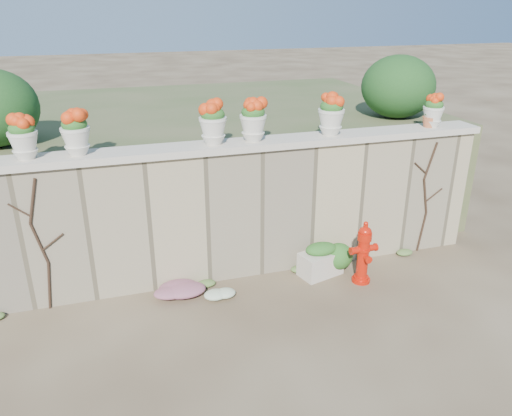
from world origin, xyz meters
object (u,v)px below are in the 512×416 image
object	(u,v)px
planter_box	(321,260)
urn_pot_0	(23,137)
terracotta_pot	(430,119)
fire_hydrant	(363,252)

from	to	relation	value
planter_box	urn_pot_0	distance (m)	4.52
planter_box	urn_pot_0	bearing A→B (deg)	157.94
terracotta_pot	planter_box	bearing A→B (deg)	-166.77
fire_hydrant	urn_pot_0	distance (m)	4.92
terracotta_pot	urn_pot_0	bearing A→B (deg)	-180.00
fire_hydrant	terracotta_pot	world-z (taller)	terracotta_pot
planter_box	urn_pot_0	xyz separation A→B (m)	(-3.96, 0.47, 2.13)
planter_box	terracotta_pot	xyz separation A→B (m)	(1.98, 0.47, 1.97)
fire_hydrant	urn_pot_0	bearing A→B (deg)	167.72
urn_pot_0	terracotta_pot	size ratio (longest dim) A/B	2.13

